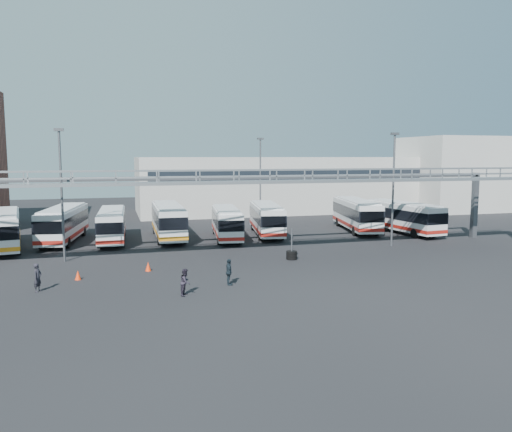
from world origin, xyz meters
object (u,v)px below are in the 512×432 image
object	(u,v)px
light_pole_back	(260,177)
bus_2	(112,224)
cone_left	(78,275)
cone_right	(148,266)
bus_7	(356,214)
light_pole_left	(61,188)
pedestrian_b	(185,282)
light_pole_mid	(393,183)
tire_stack	(292,254)
bus_3	(168,220)
bus_5	(266,218)
pedestrian_d	(229,272)
bus_8	(402,216)
pedestrian_a	(38,278)
bus_4	(227,222)
bus_1	(63,223)
bus_0	(4,228)

from	to	relation	value
light_pole_back	bus_2	distance (m)	17.81
cone_left	cone_right	size ratio (longest dim) A/B	0.98
cone_left	bus_7	bearing A→B (deg)	27.92
light_pole_left	pedestrian_b	world-z (taller)	light_pole_left
light_pole_mid	tire_stack	xyz separation A→B (m)	(-10.81, -3.14, -5.32)
bus_2	cone_right	world-z (taller)	bus_2
bus_3	bus_5	bearing A→B (deg)	-1.75
pedestrian_d	cone_left	xyz separation A→B (m)	(-9.28, 4.12, -0.52)
bus_7	bus_8	xyz separation A→B (m)	(3.93, -2.82, -0.07)
bus_5	cone_left	distance (m)	22.97
pedestrian_b	cone_left	distance (m)	8.50
light_pole_back	pedestrian_a	distance (m)	31.24
light_pole_mid	pedestrian_b	size ratio (longest dim) A/B	6.41
bus_8	cone_right	distance (m)	29.32
bus_5	tire_stack	xyz separation A→B (m)	(-1.78, -12.44, -1.37)
light_pole_left	cone_right	bearing A→B (deg)	-40.24
bus_7	cone_left	world-z (taller)	bus_7
light_pole_back	bus_7	world-z (taller)	light_pole_back
pedestrian_d	cone_left	bearing A→B (deg)	68.15
bus_4	bus_8	xyz separation A→B (m)	(18.80, -1.43, 0.13)
pedestrian_b	light_pole_left	bearing A→B (deg)	59.60
light_pole_mid	bus_1	distance (m)	30.95
bus_5	pedestrian_b	bearing A→B (deg)	-109.33
bus_4	cone_left	world-z (taller)	bus_4
light_pole_left	light_pole_mid	bearing A→B (deg)	-2.05
bus_4	bus_5	size ratio (longest dim) A/B	0.94
light_pole_left	pedestrian_a	bearing A→B (deg)	-94.90
bus_1	pedestrian_b	world-z (taller)	bus_1
light_pole_left	light_pole_mid	xyz separation A→B (m)	(28.00, -1.00, 0.00)
bus_8	bus_2	bearing A→B (deg)	169.26
bus_1	cone_left	distance (m)	16.13
bus_0	pedestrian_d	xyz separation A→B (m)	(16.18, -17.58, -1.00)
light_pole_left	bus_8	size ratio (longest dim) A/B	0.93
pedestrian_a	bus_2	bearing A→B (deg)	10.44
bus_7	cone_left	size ratio (longest dim) A/B	18.12
bus_3	bus_4	bearing A→B (deg)	-16.60
light_pole_left	cone_right	xyz separation A→B (m)	(6.00, -5.08, -5.40)
light_pole_mid	bus_1	bearing A→B (deg)	159.96
bus_0	bus_8	xyz separation A→B (m)	(38.80, -1.46, -0.02)
bus_2	bus_5	size ratio (longest dim) A/B	0.94
bus_2	bus_7	world-z (taller)	bus_7
bus_2	cone_right	distance (m)	13.78
bus_2	bus_3	xyz separation A→B (m)	(5.38, 0.41, 0.18)
bus_5	cone_right	world-z (taller)	bus_5
light_pole_mid	bus_5	bearing A→B (deg)	134.17
bus_1	cone_right	world-z (taller)	bus_1
tire_stack	pedestrian_a	bearing A→B (deg)	-165.33
bus_7	bus_4	bearing A→B (deg)	-162.86
bus_7	cone_right	size ratio (longest dim) A/B	17.74
bus_3	pedestrian_a	xyz separation A→B (m)	(-9.70, -17.66, -1.02)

